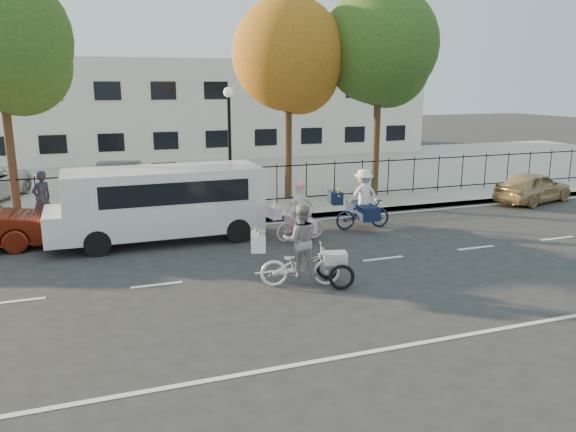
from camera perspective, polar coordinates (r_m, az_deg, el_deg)
name	(u,v)px	position (r m, az deg, el deg)	size (l,w,h in m)	color
ground	(278,271)	(14.19, -1.03, -5.60)	(120.00, 120.00, 0.00)	#333334
road_markings	(278,271)	(14.19, -1.03, -5.58)	(60.00, 9.52, 0.01)	silver
curb	(229,222)	(18.83, -5.97, -0.65)	(60.00, 0.10, 0.15)	#A8A399
sidewalk	(222,216)	(19.83, -6.69, 0.04)	(60.00, 2.20, 0.15)	#A8A399
parking_lot	(181,177)	(28.41, -10.81, 3.93)	(60.00, 15.60, 0.15)	#A8A399
iron_fence	(215,187)	(20.71, -7.45, 2.92)	(58.00, 0.06, 1.50)	black
building	(154,109)	(38.00, -13.45, 10.56)	(34.00, 10.00, 6.00)	silver
lamppost	(229,127)	(20.16, -5.99, 9.02)	(0.36, 0.36, 4.33)	black
street_sign	(164,178)	(19.93, -12.46, 3.82)	(0.85, 0.06, 1.80)	black
zebra_trike	(301,255)	(12.99, 1.30, -3.94)	(2.27, 1.31, 1.94)	white
unicorn_bike	(299,219)	(16.71, 1.16, -0.29)	(1.81, 1.27, 1.81)	#D8A4B0
bull_bike	(362,205)	(18.25, 7.54, 1.11)	(2.09, 1.43, 1.94)	#0F1633
white_van	(160,201)	(16.98, -12.84, 1.45)	(6.15, 2.12, 2.18)	white
gold_sedan	(533,187)	(24.15, 23.65, 2.71)	(1.46, 3.62, 1.23)	tan
pedestrian	(42,199)	(19.35, -23.71, 1.60)	(0.65, 0.43, 1.79)	black
lot_car_c	(118,182)	(22.71, -16.91, 3.33)	(1.55, 4.46, 1.47)	#494950
tree_west	(4,47)	(20.23, -26.91, 15.10)	(4.45, 4.45, 8.16)	#442D1D
tree_mid	(291,60)	(22.00, 0.33, 15.57)	(4.26, 4.26, 7.80)	#442D1D
tree_east	(382,51)	(22.96, 9.52, 16.20)	(4.53, 4.53, 8.31)	#442D1D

